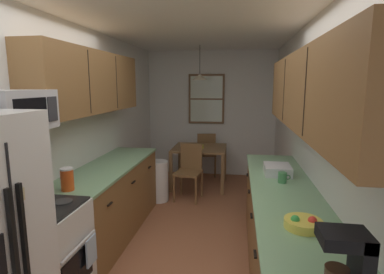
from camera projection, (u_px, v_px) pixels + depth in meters
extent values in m
plane|color=#995B3D|center=(193.00, 231.00, 3.96)|extent=(12.00, 12.00, 0.00)
cube|color=silver|center=(89.00, 131.00, 3.94)|extent=(0.10, 9.00, 2.55)
cube|color=silver|center=(307.00, 136.00, 3.54)|extent=(0.10, 9.00, 2.55)
cube|color=silver|center=(211.00, 114.00, 6.32)|extent=(4.40, 0.10, 2.55)
cube|color=white|center=(193.00, 21.00, 3.52)|extent=(4.40, 9.00, 0.08)
cube|color=beige|center=(21.00, 195.00, 1.64)|extent=(0.01, 0.05, 0.07)
cube|color=white|center=(42.00, 263.00, 2.46)|extent=(0.62, 0.63, 0.90)
cube|color=black|center=(78.00, 270.00, 2.41)|extent=(0.01, 0.44, 0.30)
cube|color=silver|center=(80.00, 246.00, 2.38)|extent=(0.02, 0.50, 0.02)
cube|color=black|center=(37.00, 209.00, 2.38)|extent=(0.59, 0.60, 0.02)
cube|color=white|center=(3.00, 196.00, 2.40)|extent=(0.06, 0.63, 0.20)
cylinder|color=#2D2D2D|center=(7.00, 214.00, 2.26)|extent=(0.15, 0.15, 0.01)
cylinder|color=#2D2D2D|center=(32.00, 200.00, 2.53)|extent=(0.15, 0.15, 0.01)
cylinder|color=#2D2D2D|center=(42.00, 216.00, 2.22)|extent=(0.15, 0.15, 0.01)
cylinder|color=#2D2D2D|center=(63.00, 202.00, 2.49)|extent=(0.15, 0.15, 0.01)
cube|color=silver|center=(13.00, 111.00, 2.27)|extent=(0.38, 0.58, 0.31)
cube|color=black|center=(32.00, 112.00, 2.18)|extent=(0.01, 0.35, 0.20)
cube|color=#2D2D33|center=(53.00, 109.00, 2.43)|extent=(0.01, 0.12, 0.20)
cube|color=brown|center=(110.00, 201.00, 3.79)|extent=(0.60, 2.08, 0.87)
cube|color=#7AA87A|center=(108.00, 166.00, 3.72)|extent=(0.63, 2.10, 0.03)
cube|color=black|center=(110.00, 204.00, 3.02)|extent=(0.02, 0.10, 0.01)
cube|color=black|center=(134.00, 182.00, 3.70)|extent=(0.02, 0.10, 0.01)
cube|color=black|center=(150.00, 167.00, 4.38)|extent=(0.02, 0.10, 0.01)
cube|color=brown|center=(91.00, 82.00, 3.52)|extent=(0.32, 2.18, 0.70)
cube|color=#2D2319|center=(89.00, 82.00, 3.14)|extent=(0.01, 0.01, 0.64)
cube|color=#2D2319|center=(117.00, 82.00, 3.84)|extent=(0.01, 0.01, 0.64)
cube|color=brown|center=(286.00, 246.00, 2.75)|extent=(0.60, 3.20, 0.87)
cube|color=#7AA87A|center=(288.00, 198.00, 2.68)|extent=(0.63, 3.22, 0.03)
cube|color=black|center=(255.00, 254.00, 2.13)|extent=(0.02, 0.10, 0.01)
cube|color=black|center=(251.00, 216.00, 2.75)|extent=(0.02, 0.10, 0.01)
cube|color=black|center=(249.00, 191.00, 3.38)|extent=(0.02, 0.10, 0.01)
cube|color=black|center=(247.00, 175.00, 4.00)|extent=(0.02, 0.10, 0.01)
cube|color=brown|center=(313.00, 91.00, 2.45)|extent=(0.32, 2.90, 0.63)
cube|color=#2D2319|center=(305.00, 93.00, 2.01)|extent=(0.01, 0.01, 0.58)
cube|color=#2D2319|center=(284.00, 90.00, 2.94)|extent=(0.01, 0.01, 0.58)
cube|color=brown|center=(199.00, 148.00, 5.60)|extent=(0.96, 0.88, 0.03)
cube|color=brown|center=(171.00, 173.00, 5.33)|extent=(0.06, 0.06, 0.70)
cube|color=brown|center=(223.00, 175.00, 5.19)|extent=(0.06, 0.06, 0.70)
cube|color=brown|center=(180.00, 161.00, 6.13)|extent=(0.06, 0.06, 0.70)
cube|color=brown|center=(225.00, 163.00, 6.00)|extent=(0.06, 0.06, 0.70)
cube|color=brown|center=(188.00, 173.00, 4.96)|extent=(0.45, 0.45, 0.04)
cube|color=brown|center=(191.00, 157.00, 5.09)|extent=(0.37, 0.08, 0.45)
cylinder|color=brown|center=(196.00, 192.00, 4.77)|extent=(0.04, 0.04, 0.43)
cylinder|color=brown|center=(174.00, 189.00, 4.88)|extent=(0.04, 0.04, 0.43)
cylinder|color=brown|center=(202.00, 184.00, 5.12)|extent=(0.04, 0.04, 0.43)
cylinder|color=brown|center=(181.00, 182.00, 5.22)|extent=(0.04, 0.04, 0.43)
cube|color=brown|center=(206.00, 154.00, 6.34)|extent=(0.45, 0.45, 0.04)
cube|color=brown|center=(206.00, 145.00, 6.13)|extent=(0.37, 0.09, 0.45)
cylinder|color=brown|center=(197.00, 162.00, 6.56)|extent=(0.04, 0.04, 0.43)
cylinder|color=brown|center=(214.00, 162.00, 6.56)|extent=(0.04, 0.04, 0.43)
cylinder|color=brown|center=(197.00, 167.00, 6.21)|extent=(0.04, 0.04, 0.43)
cylinder|color=brown|center=(215.00, 167.00, 6.20)|extent=(0.04, 0.04, 0.43)
cylinder|color=black|center=(200.00, 60.00, 5.33)|extent=(0.01, 0.01, 0.50)
cone|color=beige|center=(200.00, 77.00, 5.39)|extent=(0.29, 0.29, 0.10)
sphere|color=white|center=(200.00, 76.00, 5.38)|extent=(0.06, 0.06, 0.06)
cube|color=brown|center=(206.00, 99.00, 6.22)|extent=(0.73, 0.04, 1.00)
cube|color=silver|center=(206.00, 99.00, 6.20)|extent=(0.65, 0.01, 0.92)
cube|color=brown|center=(206.00, 99.00, 6.20)|extent=(0.65, 0.02, 0.03)
cylinder|color=white|center=(159.00, 181.00, 4.94)|extent=(0.32, 0.32, 0.66)
cylinder|color=#D84C19|center=(67.00, 180.00, 2.82)|extent=(0.12, 0.12, 0.20)
cylinder|color=white|center=(66.00, 169.00, 2.80)|extent=(0.12, 0.12, 0.02)
cube|color=silver|center=(91.00, 251.00, 2.55)|extent=(0.02, 0.16, 0.24)
cube|color=black|center=(361.00, 265.00, 1.39)|extent=(0.06, 0.18, 0.31)
cube|color=black|center=(345.00, 238.00, 1.38)|extent=(0.22, 0.18, 0.06)
cylinder|color=#3F7F4C|center=(282.00, 178.00, 3.04)|extent=(0.09, 0.09, 0.11)
torus|color=#3F7F4C|center=(288.00, 177.00, 3.03)|extent=(0.05, 0.01, 0.05)
cylinder|color=#E5D14C|center=(303.00, 224.00, 2.08)|extent=(0.26, 0.26, 0.06)
cylinder|color=black|center=(303.00, 222.00, 2.08)|extent=(0.21, 0.21, 0.03)
sphere|color=red|center=(312.00, 221.00, 2.06)|extent=(0.06, 0.06, 0.06)
sphere|color=green|center=(295.00, 220.00, 2.07)|extent=(0.06, 0.06, 0.06)
cube|color=silver|center=(277.00, 170.00, 3.34)|extent=(0.28, 0.34, 0.10)
cylinder|color=#E0D14C|center=(198.00, 146.00, 5.52)|extent=(0.19, 0.19, 0.06)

